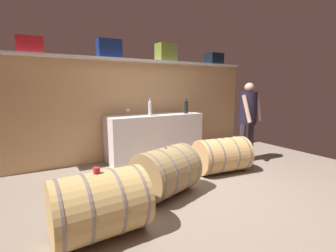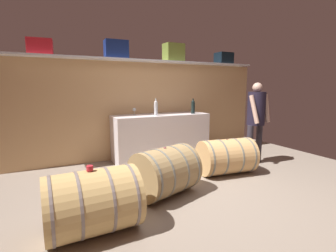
{
  "view_description": "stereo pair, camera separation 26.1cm",
  "coord_description": "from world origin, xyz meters",
  "px_view_note": "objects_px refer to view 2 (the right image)",
  "views": [
    {
      "loc": [
        -2.03,
        -2.41,
        1.46
      ],
      "look_at": [
        -0.37,
        0.44,
        0.93
      ],
      "focal_mm": 26.23,
      "sensor_mm": 36.0,
      "label": 1
    },
    {
      "loc": [
        -1.8,
        -2.53,
        1.46
      ],
      "look_at": [
        -0.37,
        0.44,
        0.93
      ],
      "focal_mm": 26.23,
      "sensor_mm": 36.0,
      "label": 2
    }
  ],
  "objects_px": {
    "wine_bottle_clear": "(156,108)",
    "toolcase_red": "(40,47)",
    "wine_bottle_dark": "(193,107)",
    "wine_barrel_far": "(226,156)",
    "wine_glass": "(134,110)",
    "work_cabinet": "(161,137)",
    "tasting_cup": "(90,168)",
    "toolcase_black": "(224,58)",
    "wine_barrel_near": "(93,202)",
    "toolcase_navy": "(116,50)",
    "winemaker_pouring": "(256,115)",
    "toolcase_olive": "(174,53)",
    "wine_barrel_flank": "(165,171)"
  },
  "relations": [
    {
      "from": "tasting_cup",
      "to": "wine_barrel_far",
      "type": "bearing_deg",
      "value": 18.8
    },
    {
      "from": "tasting_cup",
      "to": "work_cabinet",
      "type": "bearing_deg",
      "value": 50.95
    },
    {
      "from": "wine_barrel_far",
      "to": "wine_barrel_flank",
      "type": "relative_size",
      "value": 1.0
    },
    {
      "from": "work_cabinet",
      "to": "tasting_cup",
      "type": "bearing_deg",
      "value": -129.05
    },
    {
      "from": "toolcase_black",
      "to": "wine_barrel_near",
      "type": "bearing_deg",
      "value": -145.79
    },
    {
      "from": "wine_bottle_clear",
      "to": "toolcase_red",
      "type": "bearing_deg",
      "value": 169.7
    },
    {
      "from": "wine_bottle_dark",
      "to": "wine_barrel_near",
      "type": "distance_m",
      "value": 3.13
    },
    {
      "from": "toolcase_olive",
      "to": "tasting_cup",
      "type": "relative_size",
      "value": 6.17
    },
    {
      "from": "toolcase_navy",
      "to": "wine_barrel_near",
      "type": "relative_size",
      "value": 0.46
    },
    {
      "from": "toolcase_black",
      "to": "wine_glass",
      "type": "xyz_separation_m",
      "value": [
        -2.2,
        -0.05,
        -1.1
      ]
    },
    {
      "from": "wine_barrel_near",
      "to": "tasting_cup",
      "type": "height_order",
      "value": "tasting_cup"
    },
    {
      "from": "toolcase_navy",
      "to": "tasting_cup",
      "type": "bearing_deg",
      "value": -109.26
    },
    {
      "from": "work_cabinet",
      "to": "winemaker_pouring",
      "type": "bearing_deg",
      "value": -35.51
    },
    {
      "from": "toolcase_navy",
      "to": "wine_bottle_clear",
      "type": "bearing_deg",
      "value": -26.55
    },
    {
      "from": "toolcase_red",
      "to": "wine_bottle_dark",
      "type": "xyz_separation_m",
      "value": [
        2.74,
        -0.37,
        -1.06
      ]
    },
    {
      "from": "toolcase_red",
      "to": "wine_glass",
      "type": "bearing_deg",
      "value": 2.67
    },
    {
      "from": "wine_barrel_near",
      "to": "tasting_cup",
      "type": "distance_m",
      "value": 0.35
    },
    {
      "from": "work_cabinet",
      "to": "wine_glass",
      "type": "xyz_separation_m",
      "value": [
        -0.5,
        0.17,
        0.55
      ]
    },
    {
      "from": "wine_barrel_far",
      "to": "winemaker_pouring",
      "type": "height_order",
      "value": "winemaker_pouring"
    },
    {
      "from": "work_cabinet",
      "to": "wine_barrel_far",
      "type": "bearing_deg",
      "value": -64.16
    },
    {
      "from": "toolcase_olive",
      "to": "winemaker_pouring",
      "type": "bearing_deg",
      "value": -52.71
    },
    {
      "from": "toolcase_olive",
      "to": "tasting_cup",
      "type": "height_order",
      "value": "toolcase_olive"
    },
    {
      "from": "toolcase_red",
      "to": "wine_bottle_dark",
      "type": "relative_size",
      "value": 1.24
    },
    {
      "from": "wine_bottle_dark",
      "to": "wine_bottle_clear",
      "type": "height_order",
      "value": "wine_bottle_clear"
    },
    {
      "from": "wine_barrel_far",
      "to": "tasting_cup",
      "type": "height_order",
      "value": "tasting_cup"
    },
    {
      "from": "toolcase_black",
      "to": "wine_glass",
      "type": "bearing_deg",
      "value": -178.78
    },
    {
      "from": "toolcase_red",
      "to": "wine_bottle_clear",
      "type": "distance_m",
      "value": 2.22
    },
    {
      "from": "toolcase_navy",
      "to": "wine_barrel_far",
      "type": "distance_m",
      "value": 2.8
    },
    {
      "from": "toolcase_black",
      "to": "toolcase_navy",
      "type": "bearing_deg",
      "value": 179.84
    },
    {
      "from": "wine_bottle_dark",
      "to": "wine_barrel_far",
      "type": "xyz_separation_m",
      "value": [
        -0.03,
        -1.15,
        -0.76
      ]
    },
    {
      "from": "winemaker_pouring",
      "to": "wine_bottle_dark",
      "type": "bearing_deg",
      "value": -55.85
    },
    {
      "from": "wine_glass",
      "to": "wine_barrel_far",
      "type": "bearing_deg",
      "value": -52.51
    },
    {
      "from": "wine_barrel_far",
      "to": "toolcase_red",
      "type": "bearing_deg",
      "value": 157.99
    },
    {
      "from": "work_cabinet",
      "to": "wine_bottle_dark",
      "type": "distance_m",
      "value": 0.91
    },
    {
      "from": "wine_glass",
      "to": "work_cabinet",
      "type": "bearing_deg",
      "value": -19.08
    },
    {
      "from": "toolcase_black",
      "to": "wine_barrel_far",
      "type": "distance_m",
      "value": 2.6
    },
    {
      "from": "toolcase_red",
      "to": "tasting_cup",
      "type": "bearing_deg",
      "value": -75.96
    },
    {
      "from": "wine_glass",
      "to": "toolcase_navy",
      "type": "bearing_deg",
      "value": 170.34
    },
    {
      "from": "wine_glass",
      "to": "toolcase_black",
      "type": "bearing_deg",
      "value": 1.38
    },
    {
      "from": "wine_barrel_near",
      "to": "wine_glass",
      "type": "bearing_deg",
      "value": 60.34
    },
    {
      "from": "toolcase_red",
      "to": "wine_bottle_dark",
      "type": "distance_m",
      "value": 2.96
    },
    {
      "from": "toolcase_olive",
      "to": "wine_barrel_far",
      "type": "distance_m",
      "value": 2.42
    },
    {
      "from": "toolcase_red",
      "to": "wine_glass",
      "type": "relative_size",
      "value": 2.76
    },
    {
      "from": "toolcase_black",
      "to": "winemaker_pouring",
      "type": "bearing_deg",
      "value": -99.36
    },
    {
      "from": "wine_barrel_flank",
      "to": "toolcase_navy",
      "type": "bearing_deg",
      "value": 76.59
    },
    {
      "from": "wine_bottle_clear",
      "to": "wine_glass",
      "type": "height_order",
      "value": "wine_bottle_clear"
    },
    {
      "from": "wine_bottle_clear",
      "to": "winemaker_pouring",
      "type": "bearing_deg",
      "value": -29.67
    },
    {
      "from": "winemaker_pouring",
      "to": "work_cabinet",
      "type": "bearing_deg",
      "value": -43.53
    },
    {
      "from": "work_cabinet",
      "to": "wine_barrel_near",
      "type": "distance_m",
      "value": 2.68
    },
    {
      "from": "work_cabinet",
      "to": "wine_barrel_near",
      "type": "relative_size",
      "value": 2.11
    }
  ]
}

